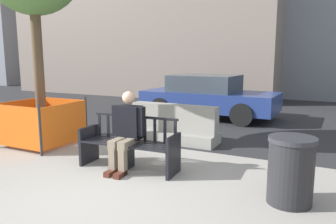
{
  "coord_description": "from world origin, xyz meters",
  "views": [
    {
      "loc": [
        2.79,
        -3.3,
        1.87
      ],
      "look_at": [
        -0.16,
        2.69,
        0.75
      ],
      "focal_mm": 35.0,
      "sensor_mm": 36.0,
      "label": 1
    }
  ],
  "objects_px": {
    "car_sedan_mid": "(208,96)",
    "trash_bin": "(291,170)",
    "jersey_barrier_centre": "(174,127)",
    "construction_fence": "(42,121)",
    "seated_person": "(127,129)",
    "street_bench": "(129,146)"
  },
  "relations": [
    {
      "from": "street_bench",
      "to": "car_sedan_mid",
      "type": "relative_size",
      "value": 0.41
    },
    {
      "from": "trash_bin",
      "to": "car_sedan_mid",
      "type": "bearing_deg",
      "value": 119.14
    },
    {
      "from": "construction_fence",
      "to": "trash_bin",
      "type": "bearing_deg",
      "value": -8.1
    },
    {
      "from": "jersey_barrier_centre",
      "to": "street_bench",
      "type": "bearing_deg",
      "value": -87.27
    },
    {
      "from": "seated_person",
      "to": "trash_bin",
      "type": "bearing_deg",
      "value": -3.76
    },
    {
      "from": "seated_person",
      "to": "construction_fence",
      "type": "bearing_deg",
      "value": 167.56
    },
    {
      "from": "jersey_barrier_centre",
      "to": "car_sedan_mid",
      "type": "distance_m",
      "value": 3.22
    },
    {
      "from": "seated_person",
      "to": "car_sedan_mid",
      "type": "height_order",
      "value": "car_sedan_mid"
    },
    {
      "from": "trash_bin",
      "to": "seated_person",
      "type": "bearing_deg",
      "value": 176.24
    },
    {
      "from": "construction_fence",
      "to": "trash_bin",
      "type": "xyz_separation_m",
      "value": [
        5.15,
        -0.73,
        -0.06
      ]
    },
    {
      "from": "car_sedan_mid",
      "to": "trash_bin",
      "type": "relative_size",
      "value": 4.72
    },
    {
      "from": "jersey_barrier_centre",
      "to": "car_sedan_mid",
      "type": "height_order",
      "value": "car_sedan_mid"
    },
    {
      "from": "street_bench",
      "to": "seated_person",
      "type": "bearing_deg",
      "value": -101.32
    },
    {
      "from": "street_bench",
      "to": "car_sedan_mid",
      "type": "distance_m",
      "value": 5.17
    },
    {
      "from": "street_bench",
      "to": "construction_fence",
      "type": "relative_size",
      "value": 1.26
    },
    {
      "from": "jersey_barrier_centre",
      "to": "trash_bin",
      "type": "distance_m",
      "value": 3.47
    },
    {
      "from": "trash_bin",
      "to": "street_bench",
      "type": "bearing_deg",
      "value": 174.96
    },
    {
      "from": "jersey_barrier_centre",
      "to": "trash_bin",
      "type": "height_order",
      "value": "trash_bin"
    },
    {
      "from": "jersey_barrier_centre",
      "to": "construction_fence",
      "type": "height_order",
      "value": "construction_fence"
    },
    {
      "from": "jersey_barrier_centre",
      "to": "trash_bin",
      "type": "xyz_separation_m",
      "value": [
        2.68,
        -2.19,
        0.1
      ]
    },
    {
      "from": "jersey_barrier_centre",
      "to": "seated_person",
      "type": "bearing_deg",
      "value": -87.67
    },
    {
      "from": "jersey_barrier_centre",
      "to": "car_sedan_mid",
      "type": "bearing_deg",
      "value": 95.6
    }
  ]
}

